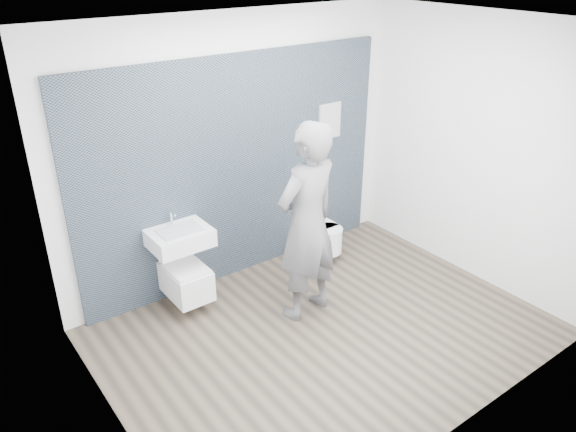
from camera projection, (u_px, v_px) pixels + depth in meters
ground at (325, 332)px, 5.36m from camera, size 4.00×4.00×0.00m
room_shell at (332, 161)px, 4.60m from camera, size 4.00×4.00×4.00m
tile_wall at (243, 268)px, 6.42m from camera, size 3.60×0.06×2.40m
washbasin at (180, 237)px, 5.45m from camera, size 0.58×0.44×0.44m
toilet_square at (186, 279)px, 5.62m from camera, size 0.37×0.53×0.71m
toilet_rounded at (322, 236)px, 6.57m from camera, size 0.33×0.57×0.31m
info_placard at (326, 240)px, 7.03m from camera, size 0.30×0.03×0.40m
visitor at (307, 223)px, 5.24m from camera, size 0.78×0.57×1.98m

